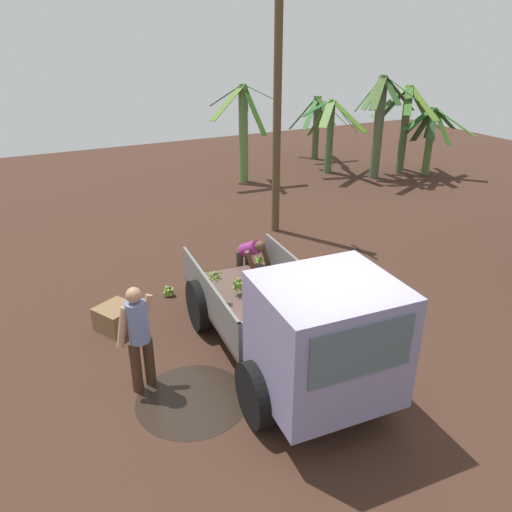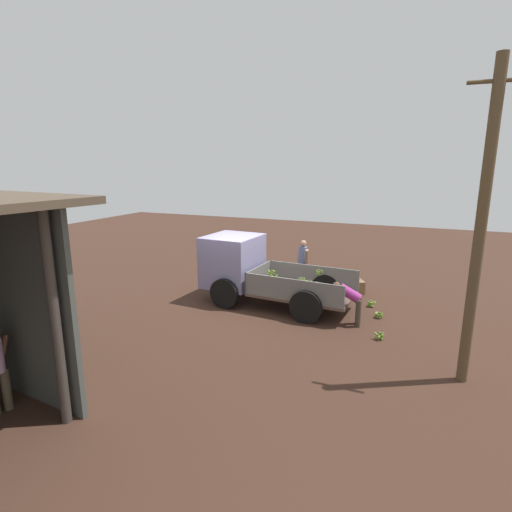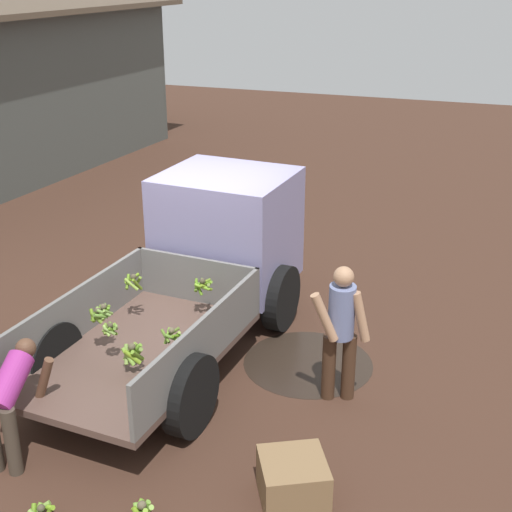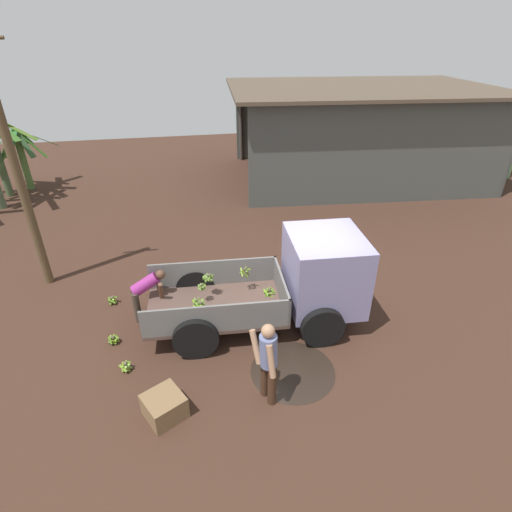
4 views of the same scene
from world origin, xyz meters
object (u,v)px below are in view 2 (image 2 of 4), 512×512
object	(u,v)px
banana_bunch_on_ground_2	(371,303)
wooden_crate_0	(353,286)
cargo_truck	(246,267)
banana_bunch_on_ground_1	(379,335)
utility_pole	(481,228)
person_foreground_visitor	(303,261)
banana_bunch_on_ground_0	(379,315)
person_worker_loading	(350,299)

from	to	relation	value
banana_bunch_on_ground_2	wooden_crate_0	xyz separation A→B (m)	(0.72, -1.17, 0.10)
cargo_truck	banana_bunch_on_ground_1	xyz separation A→B (m)	(-4.14, 1.39, -0.93)
banana_bunch_on_ground_1	wooden_crate_0	size ratio (longest dim) A/B	0.41
cargo_truck	banana_bunch_on_ground_2	distance (m)	3.89
utility_pole	wooden_crate_0	bearing A→B (deg)	-58.79
cargo_truck	wooden_crate_0	size ratio (longest dim) A/B	7.73
cargo_truck	person_foreground_visitor	distance (m)	2.37
person_foreground_visitor	banana_bunch_on_ground_1	distance (m)	4.57
banana_bunch_on_ground_0	person_worker_loading	bearing A→B (deg)	47.63
cargo_truck	banana_bunch_on_ground_0	xyz separation A→B (m)	(-3.98, -0.02, -0.95)
person_worker_loading	banana_bunch_on_ground_1	bearing A→B (deg)	135.65
utility_pole	person_worker_loading	xyz separation A→B (m)	(2.53, -1.97, -2.32)
person_worker_loading	utility_pole	bearing A→B (deg)	135.63
person_worker_loading	wooden_crate_0	size ratio (longest dim) A/B	1.91
utility_pole	banana_bunch_on_ground_2	distance (m)	5.07
utility_pole	banana_bunch_on_ground_1	distance (m)	3.59
banana_bunch_on_ground_0	banana_bunch_on_ground_1	bearing A→B (deg)	96.43
cargo_truck	banana_bunch_on_ground_1	distance (m)	4.47
person_foreground_visitor	banana_bunch_on_ground_0	size ratio (longest dim) A/B	6.76
person_worker_loading	banana_bunch_on_ground_0	size ratio (longest dim) A/B	4.72
cargo_truck	wooden_crate_0	bearing A→B (deg)	-141.61
utility_pole	person_worker_loading	size ratio (longest dim) A/B	5.21
cargo_truck	wooden_crate_0	distance (m)	3.68
cargo_truck	banana_bunch_on_ground_1	size ratio (longest dim) A/B	18.69
person_foreground_visitor	cargo_truck	bearing A→B (deg)	-140.71
person_foreground_visitor	person_worker_loading	xyz separation A→B (m)	(-2.08, 2.76, -0.21)
person_foreground_visitor	banana_bunch_on_ground_1	world-z (taller)	person_foreground_visitor
person_worker_loading	banana_bunch_on_ground_0	xyz separation A→B (m)	(-0.69, -0.75, -0.60)
banana_bunch_on_ground_1	cargo_truck	bearing A→B (deg)	-18.55
utility_pole	banana_bunch_on_ground_1	xyz separation A→B (m)	(1.68, -1.31, -2.89)
cargo_truck	banana_bunch_on_ground_2	bearing A→B (deg)	-162.86
banana_bunch_on_ground_0	banana_bunch_on_ground_2	bearing A→B (deg)	-69.85
cargo_truck	person_worker_loading	distance (m)	3.39
cargo_truck	banana_bunch_on_ground_1	world-z (taller)	cargo_truck
person_worker_loading	banana_bunch_on_ground_2	bearing A→B (deg)	-109.96
utility_pole	banana_bunch_on_ground_1	world-z (taller)	utility_pole
utility_pole	banana_bunch_on_ground_0	size ratio (longest dim) A/B	24.62
cargo_truck	utility_pole	distance (m)	6.71
banana_bunch_on_ground_0	banana_bunch_on_ground_1	distance (m)	1.42
cargo_truck	banana_bunch_on_ground_0	bearing A→B (deg)	-175.69
banana_bunch_on_ground_0	banana_bunch_on_ground_1	world-z (taller)	banana_bunch_on_ground_1
person_foreground_visitor	person_worker_loading	world-z (taller)	person_foreground_visitor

